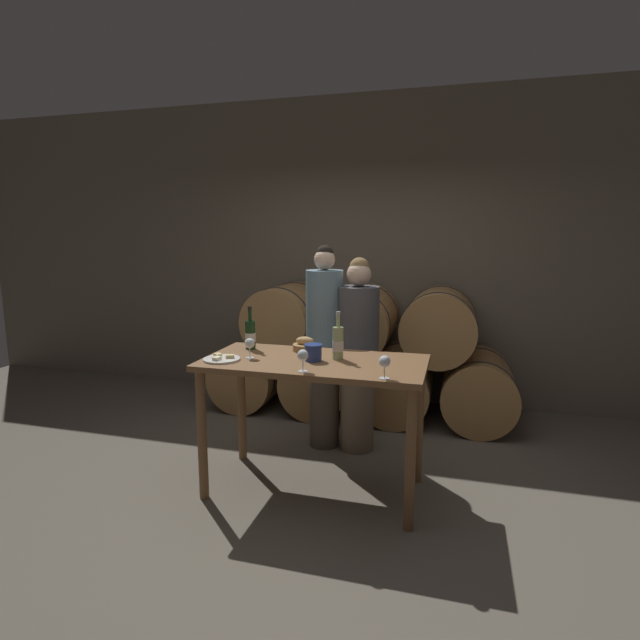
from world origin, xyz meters
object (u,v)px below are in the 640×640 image
person_left (324,346)px  blue_crock (313,352)px  bread_basket (305,346)px  cheese_plate (222,359)px  wine_glass_center (385,362)px  wine_glass_left (303,356)px  wine_bottle_red (250,335)px  wine_glass_far_left (250,344)px  wine_bottle_white (338,343)px  tasting_table (314,379)px  person_right (358,354)px

person_left → blue_crock: 0.80m
bread_basket → cheese_plate: bread_basket is taller
wine_glass_center → wine_glass_left: bearing=178.1°
blue_crock → wine_glass_center: (0.52, -0.29, 0.04)m
blue_crock → wine_glass_center: 0.60m
wine_bottle_red → wine_glass_center: wine_bottle_red is taller
wine_glass_left → wine_glass_center: size_ratio=1.00×
wine_glass_far_left → wine_bottle_white: bearing=12.8°
cheese_plate → blue_crock: bearing=14.5°
tasting_table → wine_glass_far_left: (-0.44, -0.07, 0.24)m
blue_crock → bread_basket: bearing=118.3°
tasting_table → cheese_plate: (-0.60, -0.17, 0.15)m
wine_glass_far_left → person_left: bearing=69.4°
bread_basket → wine_glass_far_left: wine_glass_far_left is taller
cheese_plate → wine_glass_left: size_ratio=1.77×
wine_glass_far_left → wine_glass_center: bearing=-14.3°
person_left → wine_bottle_red: person_left is taller
tasting_table → blue_crock: blue_crock is taller
person_right → cheese_plate: 1.20m
wine_glass_left → wine_glass_far_left: bearing=153.3°
person_right → bread_basket: bearing=-119.7°
person_right → wine_glass_left: bearing=-97.5°
person_right → blue_crock: 0.81m
bread_basket → wine_bottle_red: bearing=-172.6°
wine_bottle_white → tasting_table: bearing=-156.4°
person_left → wine_glass_far_left: person_left is taller
bread_basket → wine_glass_left: size_ratio=1.26×
wine_bottle_red → wine_glass_center: size_ratio=2.28×
blue_crock → wine_bottle_red: bearing=159.2°
person_left → wine_glass_center: bearing=-58.5°
tasting_table → wine_bottle_red: bearing=161.0°
blue_crock → wine_glass_left: size_ratio=0.88×
blue_crock → wine_bottle_white: bearing=29.5°
cheese_plate → wine_glass_far_left: size_ratio=1.77×
blue_crock → bread_basket: size_ratio=0.70×
tasting_table → wine_glass_left: size_ratio=10.72×
wine_glass_center → bread_basket: bearing=140.1°
cheese_plate → person_left: bearing=63.2°
wine_bottle_white → blue_crock: wine_bottle_white is taller
bread_basket → cheese_plate: size_ratio=0.71×
cheese_plate → wine_glass_far_left: bearing=33.4°
person_right → wine_glass_left: 1.08m
wine_bottle_white → wine_glass_center: (0.37, -0.38, -0.01)m
wine_bottle_white → blue_crock: (-0.15, -0.09, -0.05)m
wine_glass_far_left → wine_glass_center: (0.96, -0.25, 0.00)m
person_right → wine_glass_center: (0.37, -1.07, 0.23)m
cheese_plate → wine_glass_left: (0.62, -0.12, 0.09)m
tasting_table → person_left: (-0.13, 0.75, 0.06)m
tasting_table → wine_glass_center: wine_glass_center is taller
wine_bottle_red → blue_crock: bearing=-20.8°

